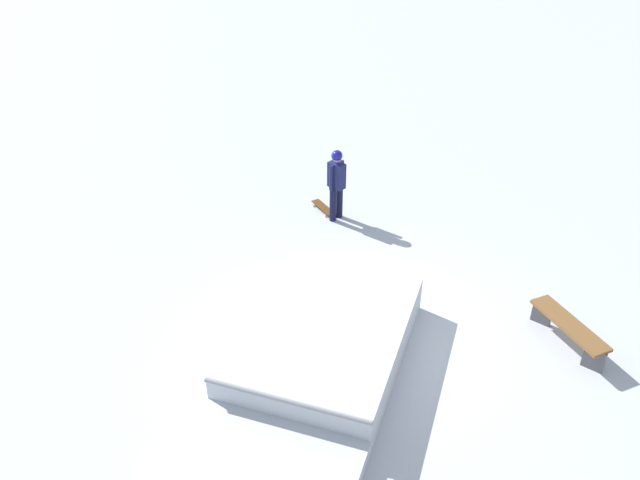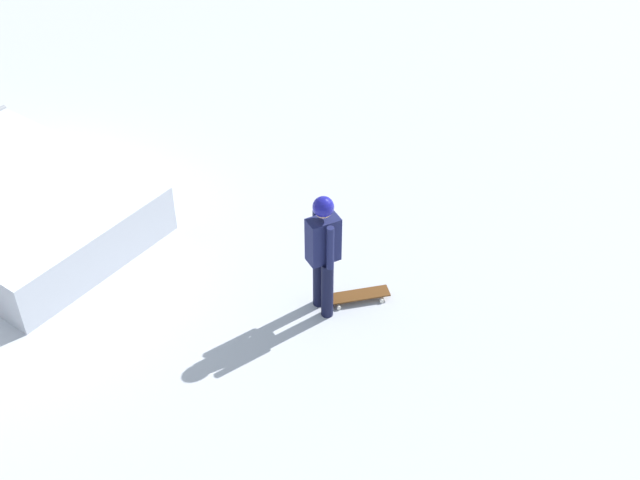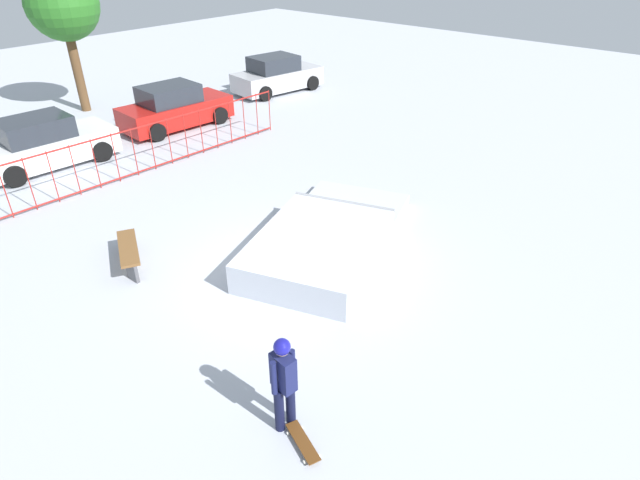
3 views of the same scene
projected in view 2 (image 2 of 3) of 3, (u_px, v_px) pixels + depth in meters
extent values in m
plane|color=#B2B7C1|center=(14.00, 270.00, 10.95)|extent=(60.00, 60.00, 0.00)
cube|color=silver|center=(15.00, 207.00, 11.44)|extent=(4.26, 3.66, 0.70)
cylinder|color=black|center=(327.00, 290.00, 10.05)|extent=(0.15, 0.15, 0.82)
cylinder|color=black|center=(319.00, 279.00, 10.20)|extent=(0.15, 0.15, 0.82)
cube|color=#191E4C|center=(323.00, 240.00, 9.67)|extent=(0.26, 0.40, 0.60)
cylinder|color=#191E4C|center=(330.00, 248.00, 9.56)|extent=(0.09, 0.09, 0.60)
cylinder|color=#191E4C|center=(316.00, 231.00, 9.79)|extent=(0.09, 0.09, 0.60)
sphere|color=tan|center=(323.00, 209.00, 9.39)|extent=(0.22, 0.22, 0.22)
sphere|color=navy|center=(323.00, 207.00, 9.37)|extent=(0.25, 0.25, 0.25)
cube|color=#593314|center=(358.00, 295.00, 10.46)|extent=(0.47, 0.82, 0.02)
cylinder|color=silver|center=(339.00, 308.00, 10.36)|extent=(0.05, 0.06, 0.06)
cylinder|color=silver|center=(334.00, 295.00, 10.53)|extent=(0.05, 0.06, 0.06)
cylinder|color=silver|center=(382.00, 301.00, 10.46)|extent=(0.05, 0.06, 0.06)
cylinder|color=silver|center=(377.00, 289.00, 10.63)|extent=(0.05, 0.06, 0.06)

